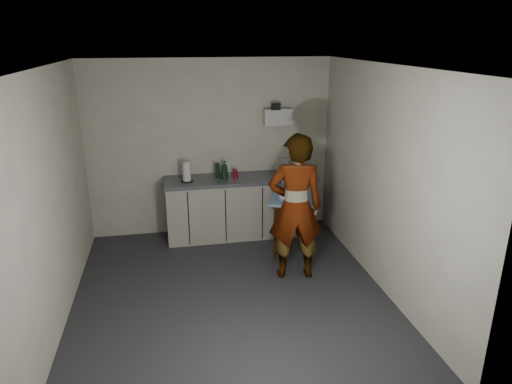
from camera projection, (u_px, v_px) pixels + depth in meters
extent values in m
plane|color=#2B2C31|center=(231.00, 295.00, 5.36)|extent=(4.00, 4.00, 0.00)
cube|color=beige|center=(211.00, 148.00, 6.78)|extent=(3.60, 0.02, 2.60)
cube|color=beige|center=(383.00, 181.00, 5.26)|extent=(0.02, 4.00, 2.60)
cube|color=beige|center=(54.00, 201.00, 4.61)|extent=(0.02, 4.00, 2.60)
cube|color=silver|center=(226.00, 67.00, 4.51)|extent=(3.60, 4.00, 0.01)
cube|color=black|center=(241.00, 231.00, 7.00)|extent=(2.20, 0.52, 0.08)
cube|color=#ABA698|center=(241.00, 208.00, 6.87)|extent=(2.20, 0.58, 0.86)
cube|color=#46484F|center=(241.00, 179.00, 6.72)|extent=(2.24, 0.62, 0.05)
cube|color=black|center=(189.00, 219.00, 6.45)|extent=(0.02, 0.01, 0.80)
cube|color=black|center=(226.00, 216.00, 6.55)|extent=(0.02, 0.01, 0.80)
cube|color=black|center=(262.00, 213.00, 6.65)|extent=(0.01, 0.01, 0.80)
cube|color=black|center=(297.00, 211.00, 6.74)|extent=(0.02, 0.01, 0.80)
cube|color=silver|center=(278.00, 117.00, 6.75)|extent=(0.42, 0.16, 0.24)
cube|color=silver|center=(277.00, 125.00, 6.84)|extent=(0.30, 0.06, 0.04)
cube|color=black|center=(276.00, 107.00, 6.61)|extent=(0.14, 0.02, 0.10)
cylinder|color=#341F0B|center=(275.00, 235.00, 6.05)|extent=(0.04, 0.04, 0.77)
cylinder|color=#341F0B|center=(311.00, 237.00, 5.99)|extent=(0.04, 0.04, 0.77)
cylinder|color=#341F0B|center=(278.00, 221.00, 6.49)|extent=(0.04, 0.04, 0.77)
cylinder|color=#341F0B|center=(312.00, 223.00, 6.43)|extent=(0.04, 0.04, 0.77)
cube|color=#341F0B|center=(295.00, 201.00, 6.11)|extent=(0.72, 0.72, 0.04)
cube|color=#1C53AA|center=(295.00, 199.00, 6.10)|extent=(0.82, 0.82, 0.03)
imported|color=#B2A593|center=(295.00, 208.00, 5.51)|extent=(0.72, 0.52, 1.83)
imported|color=black|center=(224.00, 170.00, 6.59)|extent=(0.15, 0.15, 0.28)
cylinder|color=#B51226|center=(235.00, 174.00, 6.67)|extent=(0.07, 0.07, 0.12)
cylinder|color=black|center=(218.00, 171.00, 6.64)|extent=(0.06, 0.06, 0.22)
cylinder|color=black|center=(187.00, 181.00, 6.52)|extent=(0.17, 0.17, 0.02)
cylinder|color=silver|center=(187.00, 171.00, 6.47)|extent=(0.11, 0.11, 0.28)
cube|color=silver|center=(293.00, 174.00, 6.81)|extent=(0.41, 0.31, 0.02)
cylinder|color=silver|center=(283.00, 168.00, 6.61)|extent=(0.01, 0.01, 0.27)
cylinder|color=silver|center=(308.00, 167.00, 6.68)|extent=(0.01, 0.01, 0.27)
cylinder|color=silver|center=(279.00, 164.00, 6.86)|extent=(0.01, 0.01, 0.27)
cylinder|color=silver|center=(303.00, 162.00, 6.92)|extent=(0.01, 0.01, 0.27)
cylinder|color=silver|center=(286.00, 167.00, 6.75)|extent=(0.05, 0.23, 0.22)
cylinder|color=silver|center=(292.00, 167.00, 6.77)|extent=(0.05, 0.23, 0.22)
cylinder|color=silver|center=(297.00, 166.00, 6.78)|extent=(0.05, 0.23, 0.22)
cube|color=silver|center=(291.00, 196.00, 6.14)|extent=(0.36, 0.36, 0.01)
cube|color=silver|center=(290.00, 195.00, 6.00)|extent=(0.26, 0.11, 0.10)
cube|color=silver|center=(292.00, 189.00, 6.24)|extent=(0.26, 0.11, 0.10)
cube|color=silver|center=(281.00, 191.00, 6.14)|extent=(0.11, 0.26, 0.10)
cube|color=silver|center=(301.00, 193.00, 6.10)|extent=(0.11, 0.26, 0.10)
cube|color=silver|center=(293.00, 175.00, 6.19)|extent=(0.26, 0.11, 0.28)
cylinder|color=white|center=(291.00, 192.00, 6.12)|extent=(0.18, 0.18, 0.10)
sphere|color=#EC57A1|center=(288.00, 188.00, 6.07)|extent=(0.06, 0.06, 0.06)
sphere|color=#51A0DD|center=(294.00, 188.00, 6.06)|extent=(0.06, 0.06, 0.06)
sphere|color=#51C655|center=(292.00, 186.00, 6.14)|extent=(0.06, 0.06, 0.06)
sphere|color=#EC57A1|center=(288.00, 186.00, 6.14)|extent=(0.06, 0.06, 0.06)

